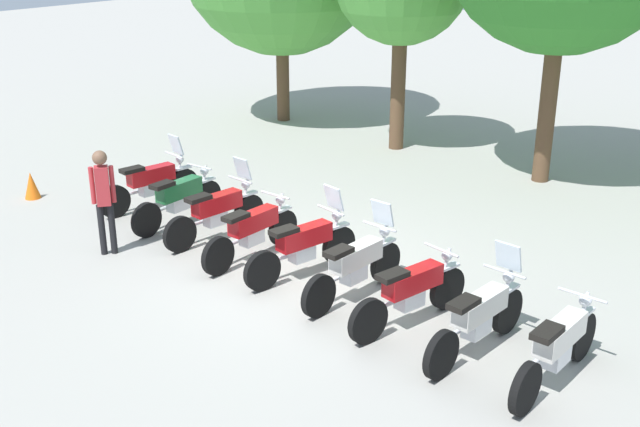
{
  "coord_description": "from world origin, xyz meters",
  "views": [
    {
      "loc": [
        6.25,
        -8.89,
        5.18
      ],
      "look_at": [
        0.0,
        0.5,
        0.9
      ],
      "focal_mm": 42.38,
      "sensor_mm": 36.0,
      "label": 1
    }
  ],
  "objects_px": {
    "motorcycle_6": "(411,291)",
    "motorcycle_8": "(558,347)",
    "motorcycle_7": "(479,317)",
    "motorcycle_4": "(304,245)",
    "motorcycle_1": "(179,198)",
    "motorcycle_2": "(217,211)",
    "motorcycle_3": "(253,231)",
    "traffic_cone": "(31,185)",
    "motorcycle_0": "(151,182)",
    "motorcycle_5": "(356,265)",
    "person_0": "(103,194)"
  },
  "relations": [
    {
      "from": "motorcycle_6",
      "to": "motorcycle_8",
      "type": "relative_size",
      "value": 0.97
    },
    {
      "from": "motorcycle_7",
      "to": "motorcycle_4",
      "type": "bearing_deg",
      "value": 87.83
    },
    {
      "from": "motorcycle_8",
      "to": "motorcycle_1",
      "type": "bearing_deg",
      "value": 86.88
    },
    {
      "from": "motorcycle_2",
      "to": "motorcycle_3",
      "type": "bearing_deg",
      "value": -97.38
    },
    {
      "from": "motorcycle_7",
      "to": "motorcycle_8",
      "type": "height_order",
      "value": "motorcycle_7"
    },
    {
      "from": "motorcycle_4",
      "to": "motorcycle_6",
      "type": "xyz_separation_m",
      "value": [
        2.13,
        -0.48,
        -0.01
      ]
    },
    {
      "from": "motorcycle_2",
      "to": "traffic_cone",
      "type": "height_order",
      "value": "motorcycle_2"
    },
    {
      "from": "motorcycle_1",
      "to": "motorcycle_3",
      "type": "distance_m",
      "value": 2.19
    },
    {
      "from": "motorcycle_3",
      "to": "traffic_cone",
      "type": "bearing_deg",
      "value": 96.48
    },
    {
      "from": "motorcycle_1",
      "to": "motorcycle_2",
      "type": "distance_m",
      "value": 1.09
    },
    {
      "from": "motorcycle_0",
      "to": "motorcycle_6",
      "type": "relative_size",
      "value": 1.01
    },
    {
      "from": "motorcycle_4",
      "to": "motorcycle_5",
      "type": "relative_size",
      "value": 0.98
    },
    {
      "from": "person_0",
      "to": "traffic_cone",
      "type": "xyz_separation_m",
      "value": [
        -3.47,
        1.06,
        -0.8
      ]
    },
    {
      "from": "motorcycle_5",
      "to": "motorcycle_2",
      "type": "bearing_deg",
      "value": 87.86
    },
    {
      "from": "motorcycle_0",
      "to": "traffic_cone",
      "type": "distance_m",
      "value": 2.64
    },
    {
      "from": "motorcycle_4",
      "to": "motorcycle_5",
      "type": "xyz_separation_m",
      "value": [
        1.06,
        -0.19,
        0.0
      ]
    },
    {
      "from": "motorcycle_3",
      "to": "traffic_cone",
      "type": "relative_size",
      "value": 3.98
    },
    {
      "from": "motorcycle_4",
      "to": "traffic_cone",
      "type": "distance_m",
      "value": 6.72
    },
    {
      "from": "motorcycle_2",
      "to": "motorcycle_7",
      "type": "relative_size",
      "value": 1.0
    },
    {
      "from": "motorcycle_3",
      "to": "motorcycle_5",
      "type": "bearing_deg",
      "value": -91.69
    },
    {
      "from": "motorcycle_3",
      "to": "person_0",
      "type": "xyz_separation_m",
      "value": [
        -2.17,
        -1.19,
        0.57
      ]
    },
    {
      "from": "motorcycle_0",
      "to": "motorcycle_4",
      "type": "bearing_deg",
      "value": -88.6
    },
    {
      "from": "motorcycle_5",
      "to": "motorcycle_7",
      "type": "distance_m",
      "value": 2.19
    },
    {
      "from": "motorcycle_5",
      "to": "motorcycle_8",
      "type": "xyz_separation_m",
      "value": [
        3.2,
        -0.63,
        -0.01
      ]
    },
    {
      "from": "motorcycle_4",
      "to": "motorcycle_8",
      "type": "relative_size",
      "value": 0.98
    },
    {
      "from": "motorcycle_1",
      "to": "motorcycle_4",
      "type": "relative_size",
      "value": 1.03
    },
    {
      "from": "motorcycle_2",
      "to": "person_0",
      "type": "relative_size",
      "value": 1.2
    },
    {
      "from": "motorcycle_1",
      "to": "person_0",
      "type": "bearing_deg",
      "value": -178.62
    },
    {
      "from": "motorcycle_4",
      "to": "motorcycle_6",
      "type": "bearing_deg",
      "value": -86.65
    },
    {
      "from": "motorcycle_3",
      "to": "motorcycle_4",
      "type": "distance_m",
      "value": 1.08
    },
    {
      "from": "motorcycle_0",
      "to": "motorcycle_8",
      "type": "bearing_deg",
      "value": -88.05
    },
    {
      "from": "motorcycle_2",
      "to": "motorcycle_6",
      "type": "height_order",
      "value": "motorcycle_2"
    },
    {
      "from": "motorcycle_3",
      "to": "motorcycle_6",
      "type": "height_order",
      "value": "same"
    },
    {
      "from": "motorcycle_1",
      "to": "motorcycle_2",
      "type": "height_order",
      "value": "motorcycle_2"
    },
    {
      "from": "motorcycle_5",
      "to": "motorcycle_3",
      "type": "bearing_deg",
      "value": 91.47
    },
    {
      "from": "motorcycle_5",
      "to": "person_0",
      "type": "height_order",
      "value": "person_0"
    },
    {
      "from": "motorcycle_6",
      "to": "motorcycle_4",
      "type": "bearing_deg",
      "value": 94.39
    },
    {
      "from": "motorcycle_0",
      "to": "motorcycle_1",
      "type": "relative_size",
      "value": 0.98
    },
    {
      "from": "motorcycle_3",
      "to": "motorcycle_8",
      "type": "distance_m",
      "value": 5.41
    },
    {
      "from": "motorcycle_0",
      "to": "motorcycle_5",
      "type": "distance_m",
      "value": 5.44
    },
    {
      "from": "motorcycle_0",
      "to": "motorcycle_7",
      "type": "height_order",
      "value": "same"
    },
    {
      "from": "motorcycle_8",
      "to": "person_0",
      "type": "distance_m",
      "value": 7.53
    },
    {
      "from": "motorcycle_8",
      "to": "traffic_cone",
      "type": "bearing_deg",
      "value": 93.44
    },
    {
      "from": "motorcycle_5",
      "to": "motorcycle_0",
      "type": "bearing_deg",
      "value": 86.67
    },
    {
      "from": "motorcycle_0",
      "to": "motorcycle_4",
      "type": "height_order",
      "value": "same"
    },
    {
      "from": "motorcycle_1",
      "to": "motorcycle_7",
      "type": "relative_size",
      "value": 1.01
    },
    {
      "from": "motorcycle_7",
      "to": "motorcycle_6",
      "type": "bearing_deg",
      "value": 89.37
    },
    {
      "from": "person_0",
      "to": "traffic_cone",
      "type": "relative_size",
      "value": 3.29
    },
    {
      "from": "motorcycle_7",
      "to": "motorcycle_8",
      "type": "relative_size",
      "value": 1.0
    },
    {
      "from": "motorcycle_8",
      "to": "traffic_cone",
      "type": "relative_size",
      "value": 3.97
    }
  ]
}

